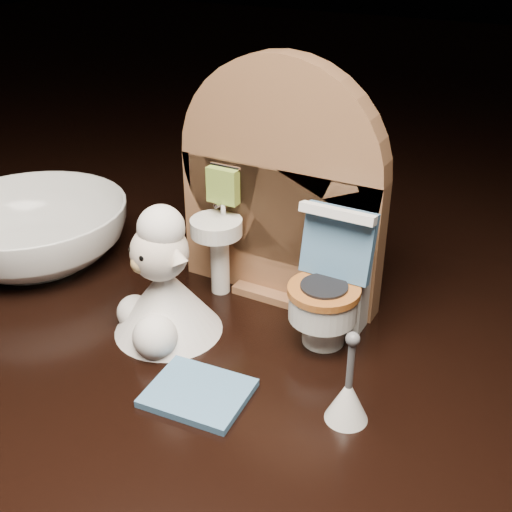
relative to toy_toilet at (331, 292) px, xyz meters
The scene contains 6 objects.
backdrop_panel 0.07m from the toy_toilet, 149.30° to the left, with size 0.13×0.05×0.15m.
toy_toilet is the anchor object (origin of this frame).
bath_mat 0.09m from the toy_toilet, 114.53° to the right, with size 0.05×0.04×0.00m, color teal.
toilet_brush 0.07m from the toy_toilet, 59.98° to the right, with size 0.02×0.02×0.05m.
plush_lamb 0.09m from the toy_toilet, 153.43° to the right, with size 0.06×0.07×0.08m.
ceramic_bowl 0.22m from the toy_toilet, behind, with size 0.13×0.13×0.04m, color white.
Camera 1 is at (0.16, -0.25, 0.22)m, focal length 45.00 mm.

